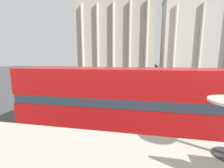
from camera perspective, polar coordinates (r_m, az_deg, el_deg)
The scene contains 7 objects.
double_decker_bus at distance 8.32m, azimuth 1.32°, elevation -6.93°, with size 10.70×2.75×4.21m.
plaza_building_left at distance 52.61m, azimuth 2.16°, elevation 17.41°, with size 23.76×16.92×24.38m.
plaza_building_right at distance 64.44m, azimuth 32.29°, elevation 15.40°, with size 29.86×13.28×26.32m.
traffic_light_mid at distance 19.48m, azimuth 16.22°, elevation 2.98°, with size 0.42×0.24×4.10m.
pedestrian_blue at distance 31.39m, azimuth 25.35°, elevation 1.63°, with size 0.32×0.32×1.74m.
pedestrian_red at distance 16.75m, azimuth -11.60°, elevation -3.36°, with size 0.32×0.32×1.83m.
pedestrian_white at distance 16.88m, azimuth 20.49°, elevation -3.84°, with size 0.32×0.32×1.75m.
Camera 1 is at (-0.32, -2.33, 4.64)m, focal length 24.00 mm.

